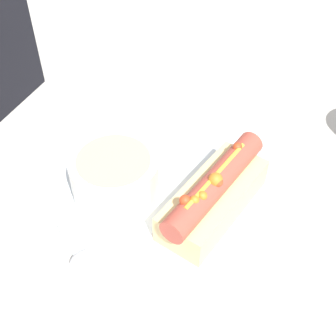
{
  "coord_description": "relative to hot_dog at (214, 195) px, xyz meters",
  "views": [
    {
      "loc": [
        -0.36,
        -0.16,
        0.45
      ],
      "look_at": [
        0.0,
        0.0,
        0.05
      ],
      "focal_mm": 50.0,
      "sensor_mm": 36.0,
      "label": 1
    }
  ],
  "objects": [
    {
      "name": "hot_dog",
      "position": [
        0.0,
        0.0,
        0.0
      ],
      "size": [
        0.17,
        0.09,
        0.07
      ],
      "rotation": [
        0.0,
        0.0,
        -0.2
      ],
      "color": "#E5C17F",
      "rests_on": "dinner_plate"
    },
    {
      "name": "spoon",
      "position": [
        -0.11,
        0.08,
        -0.02
      ],
      "size": [
        0.14,
        0.13,
        0.01
      ],
      "rotation": [
        0.0,
        0.0,
        2.41
      ],
      "color": "#B7B7BC",
      "rests_on": "dinner_plate"
    },
    {
      "name": "soup_bowl",
      "position": [
        -0.02,
        0.12,
        0.0
      ],
      "size": [
        0.11,
        0.11,
        0.06
      ],
      "color": "silver",
      "rests_on": "dinner_plate"
    },
    {
      "name": "dinner_plate",
      "position": [
        0.01,
        0.06,
        -0.04
      ],
      "size": [
        0.29,
        0.29,
        0.02
      ],
      "color": "white",
      "rests_on": "ground_plane"
    },
    {
      "name": "ground_plane",
      "position": [
        0.01,
        0.06,
        -0.05
      ],
      "size": [
        4.0,
        4.0,
        0.0
      ],
      "primitive_type": "plane",
      "color": "#BCB7AD"
    }
  ]
}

